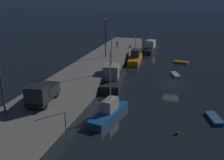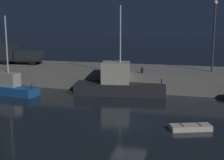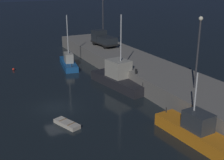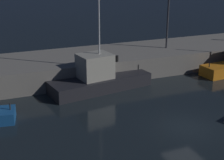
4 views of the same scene
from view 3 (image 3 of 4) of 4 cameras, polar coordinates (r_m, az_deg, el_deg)
The scene contains 11 objects.
ground_plane at distance 32.80m, azimuth -10.49°, elevation -5.17°, with size 320.00×320.00×0.00m, color black.
pier_quay at distance 38.23m, azimuth 9.55°, elevation 0.06°, with size 57.60×7.48×2.09m.
fishing_boat_blue at distance 47.26m, azimuth -8.23°, elevation 3.35°, with size 7.42×3.16×8.00m.
fishing_boat_white at distance 26.69m, azimuth 15.55°, elevation -9.30°, with size 8.24×2.71×5.94m.
fishing_boat_orange at distance 38.39m, azimuth 1.51°, elevation 0.45°, with size 9.62×4.54×9.02m.
rowboat_white_mid at distance 28.77m, azimuth -8.53°, elevation -8.20°, with size 3.00×1.91×0.41m.
mooring_buoy_near at distance 47.43m, azimuth -18.17°, elevation 1.95°, with size 0.37×0.37×0.37m, color red.
lamp_post_west at distance 55.60m, azimuth -1.73°, elevation 12.81°, with size 0.44×0.44×9.21m.
lamp_post_east at distance 31.84m, azimuth 16.02°, elevation 6.01°, with size 0.44×0.44×7.49m.
utility_truck at distance 51.70m, azimuth -1.67°, elevation 7.80°, with size 5.65×2.79×2.54m.
bollard_central at distance 36.63m, azimuth 4.60°, elevation 1.63°, with size 0.28×0.28×0.57m, color black.
Camera 3 is at (28.97, -8.04, 13.11)m, focal length 48.26 mm.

